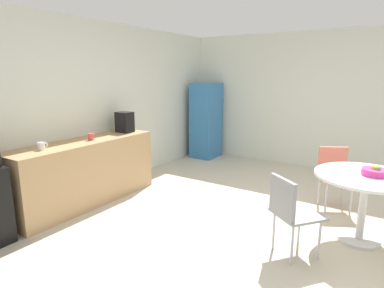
% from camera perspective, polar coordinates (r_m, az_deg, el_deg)
% --- Properties ---
extents(ground_plane, '(6.00, 6.00, 0.00)m').
position_cam_1_polar(ground_plane, '(4.01, 15.78, -14.86)').
color(ground_plane, beige).
extents(wall_back, '(6.00, 0.10, 2.60)m').
position_cam_1_polar(wall_back, '(5.29, -16.12, 6.40)').
color(wall_back, silver).
rests_on(wall_back, ground_plane).
extents(wall_side_right, '(0.10, 6.00, 2.60)m').
position_cam_1_polar(wall_side_right, '(6.54, 24.47, 6.83)').
color(wall_side_right, silver).
rests_on(wall_side_right, ground_plane).
extents(counter_block, '(2.16, 0.60, 0.90)m').
position_cam_1_polar(counter_block, '(4.79, -18.47, -4.72)').
color(counter_block, tan).
rests_on(counter_block, ground_plane).
extents(locker_cabinet, '(0.60, 0.50, 1.62)m').
position_cam_1_polar(locker_cabinet, '(7.03, 2.51, 4.19)').
color(locker_cabinet, '#3372B2').
rests_on(locker_cabinet, ground_plane).
extents(round_table, '(1.04, 1.04, 0.76)m').
position_cam_1_polar(round_table, '(3.92, 28.38, -6.98)').
color(round_table, silver).
rests_on(round_table, ground_plane).
extents(chair_coral, '(0.57, 0.57, 0.83)m').
position_cam_1_polar(chair_coral, '(4.77, 23.95, -4.32)').
color(chair_coral, silver).
rests_on(chair_coral, ground_plane).
extents(chair_gray, '(0.59, 0.59, 0.83)m').
position_cam_1_polar(chair_gray, '(3.34, 16.98, -10.73)').
color(chair_gray, silver).
rests_on(chair_gray, ground_plane).
extents(fruit_bowl, '(0.26, 0.26, 0.11)m').
position_cam_1_polar(fruit_bowl, '(3.88, 29.77, -4.28)').
color(fruit_bowl, '#D8338C').
rests_on(fruit_bowl, round_table).
extents(mug_white, '(0.13, 0.08, 0.09)m').
position_cam_1_polar(mug_white, '(4.29, -25.21, -0.34)').
color(mug_white, white).
rests_on(mug_white, counter_block).
extents(mug_green, '(0.13, 0.08, 0.09)m').
position_cam_1_polar(mug_green, '(4.69, -17.53, 1.25)').
color(mug_green, '#D84C4C').
rests_on(mug_green, counter_block).
extents(coffee_maker, '(0.20, 0.24, 0.32)m').
position_cam_1_polar(coffee_maker, '(5.19, -11.89, 3.84)').
color(coffee_maker, black).
rests_on(coffee_maker, counter_block).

